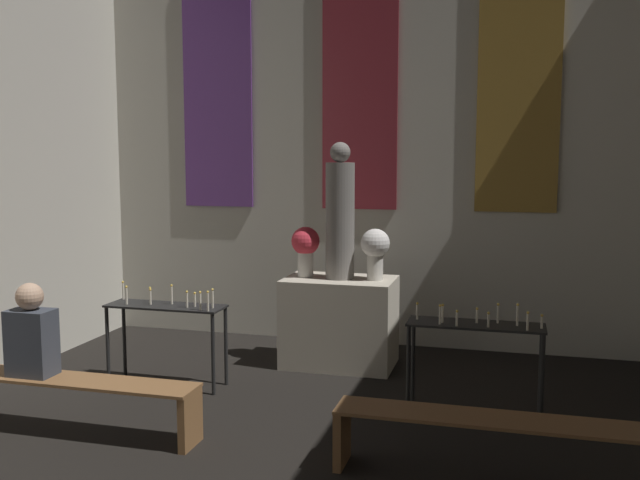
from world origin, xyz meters
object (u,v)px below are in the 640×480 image
(statue, at_px, (340,216))
(candle_rack_right, at_px, (476,338))
(flower_vase_right, at_px, (375,248))
(person_seated, at_px, (31,334))
(flower_vase_left, at_px, (306,246))
(pew_back_left, at_px, (56,390))
(pew_back_right, at_px, (512,435))
(altar, at_px, (340,322))
(candle_rack_left, at_px, (166,318))

(statue, height_order, candle_rack_right, statue)
(flower_vase_right, relative_size, person_seated, 0.71)
(flower_vase_left, xyz_separation_m, pew_back_left, (-1.40, -2.40, -0.92))
(flower_vase_right, xyz_separation_m, person_seated, (-2.36, -2.40, -0.47))
(candle_rack_right, xyz_separation_m, pew_back_right, (0.32, -1.30, -0.32))
(altar, height_order, candle_rack_left, candle_rack_left)
(flower_vase_right, bearing_deg, pew_back_right, -59.67)
(statue, distance_m, flower_vase_left, 0.50)
(statue, relative_size, flower_vase_right, 2.66)
(pew_back_left, bearing_deg, candle_rack_right, 21.90)
(altar, distance_m, pew_back_left, 2.99)
(statue, distance_m, candle_rack_right, 2.05)
(pew_back_left, bearing_deg, flower_vase_right, 48.04)
(flower_vase_left, relative_size, candle_rack_left, 0.46)
(person_seated, bearing_deg, pew_back_right, -0.00)
(flower_vase_right, distance_m, candle_rack_left, 2.22)
(pew_back_left, xyz_separation_m, pew_back_right, (3.56, 0.00, 0.00))
(pew_back_left, xyz_separation_m, person_seated, (-0.20, 0.00, 0.45))
(pew_back_right, relative_size, person_seated, 3.20)
(candle_rack_left, xyz_separation_m, candle_rack_right, (2.92, -0.00, -0.00))
(flower_vase_left, distance_m, pew_back_right, 3.35)
(flower_vase_right, relative_size, candle_rack_left, 0.46)
(statue, bearing_deg, candle_rack_left, -143.15)
(statue, height_order, flower_vase_left, statue)
(statue, height_order, pew_back_right, statue)
(statue, xyz_separation_m, candle_rack_right, (1.46, -1.09, -0.93))
(statue, bearing_deg, pew_back_left, -126.58)
(altar, bearing_deg, candle_rack_left, -143.15)
(statue, bearing_deg, altar, -90.00)
(flower_vase_right, xyz_separation_m, candle_rack_left, (-1.83, -1.09, -0.60))
(candle_rack_right, bearing_deg, flower_vase_left, 149.27)
(statue, distance_m, flower_vase_right, 0.50)
(pew_back_right, bearing_deg, flower_vase_right, 120.33)
(flower_vase_left, bearing_deg, candle_rack_right, -30.73)
(statue, xyz_separation_m, person_seated, (-1.98, -2.40, -0.81))
(candle_rack_right, bearing_deg, statue, 143.23)
(flower_vase_right, relative_size, pew_back_right, 0.22)
(candle_rack_left, bearing_deg, flower_vase_right, 30.78)
(flower_vase_left, bearing_deg, candle_rack_left, -134.71)
(statue, relative_size, flower_vase_left, 2.66)
(person_seated, bearing_deg, candle_rack_right, 20.73)
(altar, height_order, pew_back_left, altar)
(flower_vase_left, height_order, pew_back_left, flower_vase_left)
(flower_vase_left, distance_m, flower_vase_right, 0.75)
(flower_vase_right, xyz_separation_m, pew_back_left, (-2.15, -2.40, -0.92))
(candle_rack_left, bearing_deg, pew_back_left, -103.84)
(statue, xyz_separation_m, pew_back_right, (1.78, -2.40, -1.26))
(statue, bearing_deg, pew_back_right, -53.42)
(flower_vase_left, xyz_separation_m, candle_rack_left, (-1.08, -1.09, -0.60))
(pew_back_right, xyz_separation_m, person_seated, (-3.76, 0.00, 0.45))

